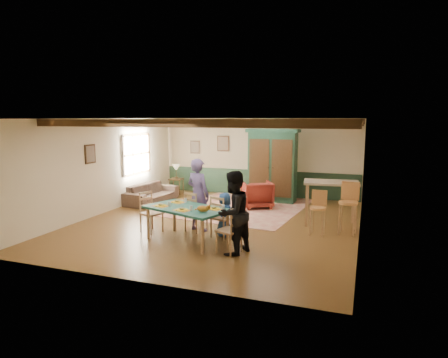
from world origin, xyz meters
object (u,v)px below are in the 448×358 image
(table_lamp, at_px, (176,172))
(end_table, at_px, (176,186))
(dining_chair_end_right, at_px, (229,229))
(counter_table, at_px, (330,203))
(dining_chair_far_right, at_px, (222,217))
(armoire, at_px, (273,166))
(bar_stool_left, at_px, (318,213))
(dining_chair_far_left, at_px, (196,211))
(person_woman, at_px, (233,213))
(armchair, at_px, (257,194))
(person_child, at_px, (225,215))
(person_man, at_px, (198,195))
(dining_table, at_px, (187,225))
(cat, at_px, (203,208))
(bar_stool_right, at_px, (348,209))
(dining_chair_end_left, at_px, (152,212))
(sofa, at_px, (151,193))

(table_lamp, bearing_deg, end_table, 0.00)
(dining_chair_end_right, xyz_separation_m, table_lamp, (-3.85, 5.35, 0.33))
(counter_table, bearing_deg, dining_chair_far_right, -138.88)
(armoire, relative_size, bar_stool_left, 2.26)
(dining_chair_far_left, distance_m, person_woman, 1.88)
(armchair, relative_size, table_lamp, 1.75)
(bar_stool_left, bearing_deg, person_child, -154.84)
(person_man, bearing_deg, end_table, -38.22)
(dining_table, bearing_deg, armoire, 80.69)
(dining_chair_end_right, distance_m, person_man, 1.83)
(dining_chair_far_left, relative_size, person_child, 0.95)
(armchair, bearing_deg, table_lamp, -46.97)
(dining_table, xyz_separation_m, end_table, (-2.74, 4.97, -0.11))
(cat, xyz_separation_m, table_lamp, (-3.24, 5.25, -0.05))
(armchair, relative_size, end_table, 1.60)
(person_child, distance_m, bar_stool_left, 2.16)
(dining_chair_far_left, distance_m, counter_table, 3.44)
(armchair, distance_m, bar_stool_right, 3.42)
(end_table, relative_size, bar_stool_left, 0.53)
(table_lamp, distance_m, bar_stool_right, 6.85)
(armchair, relative_size, bar_stool_left, 0.85)
(counter_table, bearing_deg, dining_chair_end_left, -151.82)
(dining_chair_end_left, height_order, dining_chair_end_right, same)
(person_child, bearing_deg, dining_chair_far_left, 5.71)
(bar_stool_right, bearing_deg, person_child, -149.55)
(armchair, relative_size, counter_table, 0.66)
(dining_chair_end_right, height_order, person_man, person_man)
(dining_table, height_order, armchair, armchair)
(armchair, height_order, end_table, armchair)
(cat, bearing_deg, person_child, 99.46)
(table_lamp, distance_m, counter_table, 6.12)
(dining_chair_far_left, distance_m, person_man, 0.40)
(person_woman, height_order, bar_stool_left, person_woman)
(dining_table, height_order, bar_stool_right, bar_stool_right)
(dining_chair_end_left, height_order, person_man, person_man)
(dining_chair_end_left, distance_m, sofa, 3.51)
(dining_chair_far_right, bearing_deg, bar_stool_right, -136.85)
(armchair, distance_m, sofa, 3.47)
(person_woman, bearing_deg, dining_chair_end_left, -90.00)
(dining_chair_far_left, bearing_deg, person_woman, 156.43)
(table_lamp, bearing_deg, armoire, -1.75)
(dining_chair_far_left, relative_size, cat, 2.64)
(dining_chair_far_right, relative_size, person_child, 0.95)
(end_table, height_order, table_lamp, table_lamp)
(table_lamp, height_order, counter_table, counter_table)
(dining_chair_far_right, distance_m, sofa, 4.52)
(armchair, bearing_deg, counter_table, 122.78)
(dining_chair_far_right, bearing_deg, cat, 100.37)
(dining_chair_end_left, bearing_deg, armoire, -4.10)
(dining_chair_far_right, height_order, table_lamp, table_lamp)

